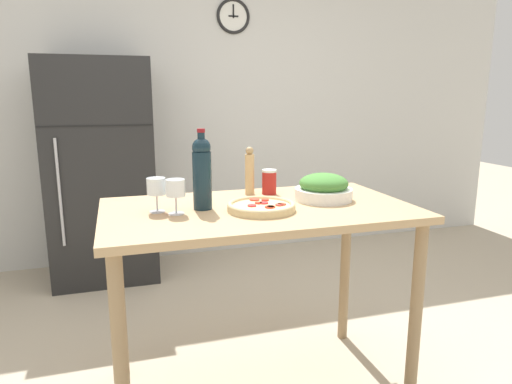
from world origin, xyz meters
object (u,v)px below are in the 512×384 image
Objects in this scene: wine_bottle at (202,172)px; wine_glass_far at (156,188)px; salt_canister at (269,182)px; homemade_pizza at (261,206)px; pepper_mill at (250,172)px; wine_glass_near at (176,190)px; refrigerator at (101,172)px; salad_bowl at (324,188)px.

wine_glass_far is at bearing 179.69° from wine_bottle.
wine_glass_far is at bearing -160.37° from salt_canister.
wine_bottle reaches higher than homemade_pizza.
homemade_pizza is at bearing -97.61° from pepper_mill.
wine_bottle is 0.15m from wine_glass_near.
wine_glass_far is 0.50× the size of homemade_pizza.
refrigerator reaches higher than pepper_mill.
wine_glass_far is 1.19× the size of salt_canister.
wine_bottle is at bearing -179.49° from salad_bowl.
pepper_mill is at bearing 25.24° from wine_glass_far.
wine_glass_near is (0.35, -1.79, 0.19)m from refrigerator.
pepper_mill is 0.38m from salad_bowl.
salad_bowl is (0.72, 0.06, -0.05)m from wine_glass_near.
refrigerator is at bearing 121.80° from salad_bowl.
refrigerator is 1.70m from pepper_mill.
salt_canister is at bearing 65.68° from homemade_pizza.
homemade_pizza is at bearing -7.87° from wine_glass_near.
salt_canister is (0.51, 0.27, -0.04)m from wine_glass_near.
salad_bowl is (0.31, -0.22, -0.06)m from pepper_mill.
wine_glass_near is at bearing -145.05° from pepper_mill.
salt_canister is at bearing -11.97° from pepper_mill.
pepper_mill is at bearing 34.95° from wine_glass_near.
wine_glass_near reaches higher than salad_bowl.
refrigerator is 6.99× the size of pepper_mill.
wine_bottle is 1.19× the size of homemade_pizza.
refrigerator reaches higher than wine_bottle.
homemade_pizza is (0.44, -0.11, -0.09)m from wine_glass_far.
homemade_pizza is 2.37× the size of salt_canister.
wine_glass_far is 0.46m from homemade_pizza.
homemade_pizza is (0.24, -0.11, -0.15)m from wine_bottle.
pepper_mill is (0.76, -1.50, 0.21)m from refrigerator.
wine_glass_near is 0.09m from wine_glass_far.
salad_bowl reaches higher than salt_canister.
salt_canister is (0.10, -0.02, -0.05)m from pepper_mill.
refrigerator is 1.81m from wine_bottle.
wine_bottle reaches higher than wine_glass_far.
wine_glass_far reaches higher than salt_canister.
refrigerator is 11.29× the size of wine_glass_far.
wine_bottle is 2.36× the size of wine_glass_far.
pepper_mill reaches higher than salt_canister.
wine_bottle is 2.82× the size of salt_canister.
wine_glass_near reaches higher than salt_canister.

